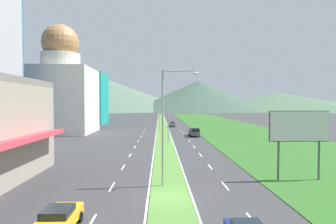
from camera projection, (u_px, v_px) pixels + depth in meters
name	position (u px, v px, depth m)	size (l,w,h in m)	color
ground_plane	(170.00, 198.00, 22.33)	(600.00, 600.00, 0.00)	#38383A
grass_median	(163.00, 129.00, 82.28)	(3.20, 240.00, 0.06)	#518438
grass_verge_right	(233.00, 129.00, 82.87)	(24.00, 240.00, 0.06)	#2D6023
lane_dash_left_2	(91.00, 223.00, 17.67)	(0.16, 2.80, 0.01)	silver
lane_dash_left_3	(112.00, 187.00, 25.41)	(0.16, 2.80, 0.01)	silver
lane_dash_left_4	(123.00, 167.00, 33.14)	(0.16, 2.80, 0.01)	silver
lane_dash_left_5	(130.00, 155.00, 40.88)	(0.16, 2.80, 0.01)	silver
lane_dash_left_6	(135.00, 147.00, 48.61)	(0.16, 2.80, 0.01)	silver
lane_dash_left_7	(138.00, 141.00, 56.35)	(0.16, 2.80, 0.01)	silver
lane_dash_left_8	(141.00, 137.00, 64.09)	(0.16, 2.80, 0.01)	silver
lane_dash_left_9	(143.00, 133.00, 71.82)	(0.16, 2.80, 0.01)	silver
lane_dash_left_10	(145.00, 130.00, 79.56)	(0.16, 2.80, 0.01)	silver
lane_dash_left_11	(146.00, 128.00, 87.29)	(0.16, 2.80, 0.01)	silver
lane_dash_right_2	(253.00, 221.00, 17.96)	(0.16, 2.80, 0.01)	silver
lane_dash_right_3	(225.00, 186.00, 25.70)	(0.16, 2.80, 0.01)	silver
lane_dash_right_4	(210.00, 167.00, 33.44)	(0.16, 2.80, 0.01)	silver
lane_dash_right_5	(201.00, 155.00, 41.17)	(0.16, 2.80, 0.01)	silver
lane_dash_right_6	(194.00, 147.00, 48.91)	(0.16, 2.80, 0.01)	silver
lane_dash_right_7	(189.00, 141.00, 56.64)	(0.16, 2.80, 0.01)	silver
lane_dash_right_8	(186.00, 136.00, 64.38)	(0.16, 2.80, 0.01)	silver
lane_dash_right_9	(183.00, 133.00, 72.11)	(0.16, 2.80, 0.01)	silver
lane_dash_right_10	(181.00, 130.00, 79.85)	(0.16, 2.80, 0.01)	silver
lane_dash_right_11	(179.00, 128.00, 87.58)	(0.16, 2.80, 0.01)	silver
edge_line_median_left	(157.00, 129.00, 82.23)	(0.16, 240.00, 0.01)	silver
edge_line_median_right	(169.00, 129.00, 82.33)	(0.16, 240.00, 0.01)	silver
domed_building	(61.00, 90.00, 71.72)	(15.92, 15.92, 27.29)	silver
midrise_colored	(84.00, 99.00, 103.18)	(15.00, 15.00, 18.37)	teal
hill_far_left	(98.00, 94.00, 318.12)	(214.40, 214.40, 37.39)	#516B56
hill_far_center	(199.00, 96.00, 288.83)	(138.26, 138.26, 31.03)	#3D5647
hill_far_right	(276.00, 101.00, 321.57)	(204.41, 204.41, 20.20)	#47664C
street_lamp_near	(166.00, 120.00, 25.38)	(3.29, 0.50, 10.49)	#99999E
street_lamp_mid	(166.00, 117.00, 52.92)	(2.90, 0.34, 8.44)	#99999E
street_lamp_far	(160.00, 112.00, 80.29)	(2.81, 0.40, 8.90)	#99999E
billboard_roadside	(299.00, 129.00, 27.32)	(5.88, 0.28, 6.76)	#4C4C51
car_2	(172.00, 124.00, 91.64)	(1.93, 4.34, 1.53)	slate
car_4	(59.00, 219.00, 16.54)	(1.95, 4.12, 1.42)	yellow
pickup_truck_0	(194.00, 132.00, 64.43)	(2.18, 5.40, 2.00)	#515459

